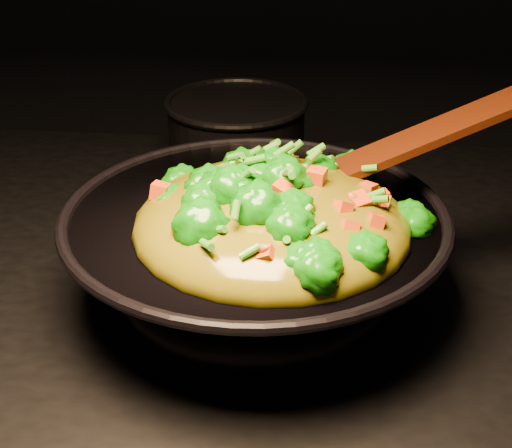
# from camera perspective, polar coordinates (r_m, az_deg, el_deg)

# --- Properties ---
(wok) EXTENTS (0.42, 0.42, 0.11)m
(wok) POSITION_cam_1_polar(r_m,az_deg,el_deg) (0.84, -0.06, -2.74)
(wok) COLOR black
(wok) RESTS_ON stovetop
(stir_fry) EXTENTS (0.34, 0.34, 0.10)m
(stir_fry) POSITION_cam_1_polar(r_m,az_deg,el_deg) (0.77, 1.18, 2.69)
(stir_fry) COLOR #137308
(stir_fry) RESTS_ON wok
(spatula) EXTENTS (0.31, 0.11, 0.13)m
(spatula) POSITION_cam_1_polar(r_m,az_deg,el_deg) (0.84, 9.76, 5.27)
(spatula) COLOR #381809
(spatula) RESTS_ON wok
(back_pot) EXTENTS (0.25, 0.25, 0.11)m
(back_pot) POSITION_cam_1_polar(r_m,az_deg,el_deg) (1.16, -1.43, 6.44)
(back_pot) COLOR black
(back_pot) RESTS_ON stovetop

